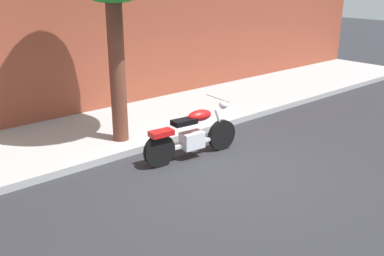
% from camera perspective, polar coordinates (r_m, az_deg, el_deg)
% --- Properties ---
extents(ground_plane, '(60.00, 60.00, 0.00)m').
position_cam_1_polar(ground_plane, '(8.17, 3.13, -5.06)').
color(ground_plane, '#28282D').
extents(sidewalk, '(22.02, 2.84, 0.14)m').
position_cam_1_polar(sidewalk, '(10.27, -8.04, 0.35)').
color(sidewalk, '#A4A4A4').
rests_on(sidewalk, ground).
extents(motorcycle, '(2.10, 0.70, 1.13)m').
position_cam_1_polar(motorcycle, '(8.40, -0.03, -0.91)').
color(motorcycle, black).
rests_on(motorcycle, ground).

